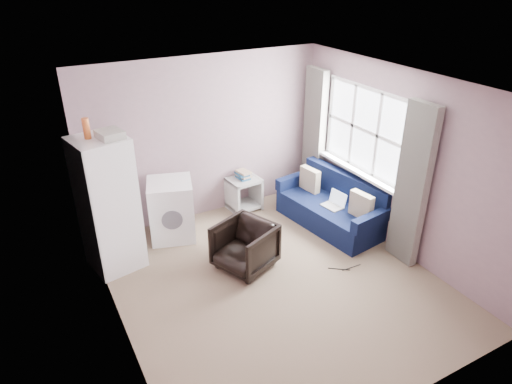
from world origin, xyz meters
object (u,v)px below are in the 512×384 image
fridge (108,204)px  side_table (243,191)px  washing_machine (171,208)px  sofa (333,207)px  armchair (245,244)px

fridge → side_table: fridge is taller
side_table → washing_machine: bearing=-168.4°
side_table → sofa: 1.48m
armchair → sofa: (1.71, 0.35, -0.07)m
sofa → armchair: bearing=-176.5°
side_table → sofa: sofa is taller
armchair → washing_machine: (-0.58, 1.19, 0.11)m
fridge → sofa: (3.20, -0.52, -0.63)m
washing_machine → sofa: 2.44m
side_table → fridge: bearing=-165.2°
armchair → washing_machine: washing_machine is taller
armchair → side_table: size_ratio=1.05×
washing_machine → fridge: bearing=-143.3°
armchair → sofa: size_ratio=0.38×
washing_machine → side_table: size_ratio=1.32×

